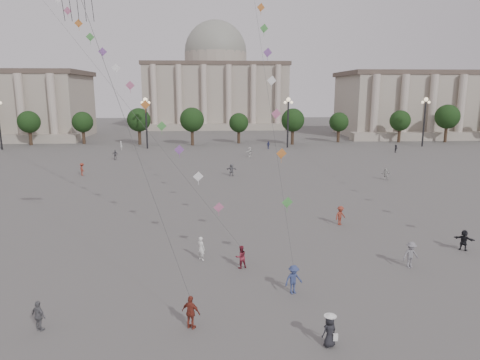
{
  "coord_description": "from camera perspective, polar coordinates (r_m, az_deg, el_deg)",
  "views": [
    {
      "loc": [
        -0.75,
        -21.25,
        11.86
      ],
      "look_at": [
        1.24,
        12.0,
        4.95
      ],
      "focal_mm": 32.0,
      "sensor_mm": 36.0,
      "label": 1
    }
  ],
  "objects": [
    {
      "name": "ground",
      "position": [
        24.34,
        -1.29,
        -17.44
      ],
      "size": [
        360.0,
        360.0,
        0.0
      ],
      "primitive_type": "plane",
      "color": "#4E4C4A",
      "rests_on": "ground"
    },
    {
      "name": "hall_central",
      "position": [
        150.49,
        -3.22,
        12.59
      ],
      "size": [
        48.3,
        34.3,
        35.5
      ],
      "color": "#A29688",
      "rests_on": "ground"
    },
    {
      "name": "tree_row",
      "position": [
        99.46,
        -3.02,
        7.96
      ],
      "size": [
        137.12,
        5.12,
        8.0
      ],
      "color": "#322219",
      "rests_on": "ground"
    },
    {
      "name": "lamp_post_mid_west",
      "position": [
        92.47,
        -12.43,
        8.64
      ],
      "size": [
        2.0,
        0.9,
        10.65
      ],
      "color": "#262628",
      "rests_on": "ground"
    },
    {
      "name": "lamp_post_mid_east",
      "position": [
        92.71,
        6.43,
        8.85
      ],
      "size": [
        2.0,
        0.9,
        10.65
      ],
      "color": "#262628",
      "rests_on": "ground"
    },
    {
      "name": "lamp_post_far_east",
      "position": [
        102.18,
        23.43,
        8.23
      ],
      "size": [
        2.0,
        0.9,
        10.65
      ],
      "color": "#262628",
      "rests_on": "ground"
    },
    {
      "name": "person_crowd_0",
      "position": [
        90.64,
        3.79,
        4.67
      ],
      "size": [
        0.99,
        0.86,
        1.59
      ],
      "primitive_type": "imported",
      "rotation": [
        0.0,
        0.0,
        0.61
      ],
      "color": "navy",
      "rests_on": "ground"
    },
    {
      "name": "person_crowd_3",
      "position": [
        36.91,
        27.68,
        -7.11
      ],
      "size": [
        1.47,
        1.28,
        1.6
      ],
      "primitive_type": "imported",
      "rotation": [
        0.0,
        0.0,
        2.49
      ],
      "color": "black",
      "rests_on": "ground"
    },
    {
      "name": "person_crowd_4",
      "position": [
        78.74,
        1.3,
        3.73
      ],
      "size": [
        1.67,
        1.56,
        1.87
      ],
      "primitive_type": "imported",
      "rotation": [
        0.0,
        0.0,
        3.86
      ],
      "color": "white",
      "rests_on": "ground"
    },
    {
      "name": "person_crowd_6",
      "position": [
        31.88,
        21.82,
        -9.24
      ],
      "size": [
        1.3,
        0.91,
        1.83
      ],
      "primitive_type": "imported",
      "rotation": [
        0.0,
        0.0,
        0.21
      ],
      "color": "slate",
      "rests_on": "ground"
    },
    {
      "name": "person_crowd_7",
      "position": [
        61.86,
        18.85,
        0.76
      ],
      "size": [
        1.53,
        1.01,
        1.58
      ],
      "primitive_type": "imported",
      "rotation": [
        0.0,
        0.0,
        2.73
      ],
      "color": "#B9BAB5",
      "rests_on": "ground"
    },
    {
      "name": "person_crowd_8",
      "position": [
        39.8,
        13.24,
        -4.63
      ],
      "size": [
        1.31,
        1.13,
        1.75
      ],
      "primitive_type": "imported",
      "rotation": [
        0.0,
        0.0,
        0.53
      ],
      "color": "maroon",
      "rests_on": "ground"
    },
    {
      "name": "person_crowd_9",
      "position": [
        90.4,
        20.05,
        3.95
      ],
      "size": [
        1.21,
        1.42,
        1.54
      ],
      "primitive_type": "imported",
      "rotation": [
        0.0,
        0.0,
        0.94
      ],
      "color": "black",
      "rests_on": "ground"
    },
    {
      "name": "person_crowd_10",
      "position": [
        91.97,
        -15.57,
        4.43
      ],
      "size": [
        0.76,
        0.76,
        1.78
      ],
      "primitive_type": "imported",
      "rotation": [
        0.0,
        0.0,
        2.36
      ],
      "color": "silver",
      "rests_on": "ground"
    },
    {
      "name": "person_crowd_12",
      "position": [
        61.22,
        -1.14,
        1.38
      ],
      "size": [
        1.69,
        0.73,
        1.77
      ],
      "primitive_type": "imported",
      "rotation": [
        0.0,
        0.0,
        3.01
      ],
      "color": "slate",
      "rests_on": "ground"
    },
    {
      "name": "person_crowd_13",
      "position": [
        31.03,
        -5.2,
        -9.07
      ],
      "size": [
        0.74,
        0.75,
        1.75
      ],
      "primitive_type": "imported",
      "rotation": [
        0.0,
        0.0,
        2.34
      ],
      "color": "white",
      "rests_on": "ground"
    },
    {
      "name": "person_crowd_16",
      "position": [
        79.09,
        -16.31,
        3.25
      ],
      "size": [
        1.06,
        0.53,
        1.75
      ],
      "primitive_type": "imported",
      "rotation": [
        0.0,
        0.0,
        0.1
      ],
      "color": "#5D5C61",
      "rests_on": "ground"
    },
    {
      "name": "person_crowd_17",
      "position": [
        65.55,
        -20.29,
        1.36
      ],
      "size": [
        1.22,
        1.35,
        1.82
      ],
      "primitive_type": "imported",
      "rotation": [
        0.0,
        0.0,
        2.17
      ],
      "color": "maroon",
      "rests_on": "ground"
    },
    {
      "name": "tourist_0",
      "position": [
        22.81,
        -6.55,
        -17.13
      ],
      "size": [
        1.12,
        0.86,
        1.77
      ],
      "primitive_type": "imported",
      "rotation": [
        0.0,
        0.0,
        2.66
      ],
      "color": "maroon",
      "rests_on": "ground"
    },
    {
      "name": "tourist_3",
      "position": [
        24.7,
        -25.25,
        -16.08
      ],
      "size": [
        1.0,
        0.82,
        1.6
      ],
      "primitive_type": "imported",
      "rotation": [
        0.0,
        0.0,
        2.59
      ],
      "color": "slate",
      "rests_on": "ground"
    },
    {
      "name": "kite_flyer_0",
      "position": [
        29.63,
        0.12,
        -10.2
      ],
      "size": [
        0.94,
        0.84,
        1.61
      ],
      "primitive_type": "imported",
      "rotation": [
        0.0,
        0.0,
        3.49
      ],
      "color": "maroon",
      "rests_on": "ground"
    },
    {
      "name": "kite_flyer_1",
      "position": [
        26.32,
        7.16,
        -13.02
      ],
      "size": [
        1.31,
        1.02,
        1.77
      ],
      "primitive_type": "imported",
      "rotation": [
        0.0,
        0.0,
        0.36
      ],
      "color": "navy",
      "rests_on": "ground"
    },
    {
      "name": "hat_person",
      "position": [
        21.76,
        11.87,
        -19.0
      ],
      "size": [
        0.9,
        0.76,
        1.69
      ],
      "color": "black",
      "rests_on": "ground"
    },
    {
      "name": "dragon_kite",
      "position": [
        26.86,
        -20.8,
        21.46
      ],
      "size": [
        4.2,
        3.04,
        17.96
      ],
      "color": "red",
      "rests_on": "ground"
    }
  ]
}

